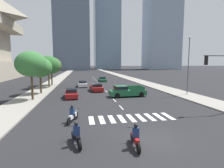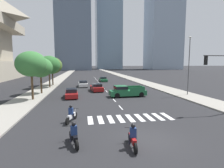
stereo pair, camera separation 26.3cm
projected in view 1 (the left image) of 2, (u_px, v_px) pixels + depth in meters
name	position (u px, v px, depth m)	size (l,w,h in m)	color
ground_plane	(151.00, 139.00, 11.56)	(800.00, 800.00, 0.00)	#232326
sidewalk_east	(148.00, 84.00, 42.92)	(4.00, 260.00, 0.15)	gray
sidewalk_west	(48.00, 86.00, 38.87)	(4.00, 260.00, 0.15)	gray
crosswalk_near	(131.00, 118.00, 16.12)	(7.65, 2.32, 0.01)	silver
lane_divider_center	(99.00, 84.00, 43.52)	(0.14, 50.00, 0.01)	silver
motorcycle_lead	(135.00, 138.00, 10.40)	(0.70, 2.14, 1.49)	black
motorcycle_trailing	(73.00, 115.00, 14.99)	(1.04, 2.15, 1.49)	black
motorcycle_third	(76.00, 136.00, 10.70)	(0.87, 2.08, 1.49)	black
pickup_truck	(126.00, 91.00, 26.57)	(5.55, 2.26, 1.67)	#1E6038
sedan_red_0	(71.00, 93.00, 25.97)	(2.03, 4.69, 1.32)	maroon
sedan_green_1	(102.00, 79.00, 49.63)	(1.96, 4.83, 1.24)	#1E6038
sedan_red_2	(96.00, 88.00, 32.07)	(2.25, 4.69, 1.36)	maroon
sedan_white_3	(82.00, 84.00, 38.17)	(2.02, 4.62, 1.27)	silver
traffic_signal_near	(224.00, 71.00, 17.47)	(3.85, 0.28, 5.96)	#333335
street_lamp_east	(189.00, 62.00, 27.25)	(0.50, 0.24, 8.86)	#3F3F42
street_tree_nearest	(31.00, 64.00, 23.20)	(3.94, 3.94, 6.42)	#4C3823
street_tree_second	(40.00, 67.00, 28.34)	(3.78, 3.78, 5.80)	#4C3823
street_tree_third	(48.00, 65.00, 35.63)	(4.34, 4.34, 6.38)	#4C3823
street_tree_fourth	(51.00, 66.00, 39.38)	(4.38, 4.38, 6.26)	#4C3823
office_tower_center_skyline	(107.00, 16.00, 166.31)	(23.23, 23.49, 112.74)	#7A93A8
office_tower_right_skyline	(162.00, 27.00, 156.81)	(27.89, 23.79, 87.63)	#8C9EB2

